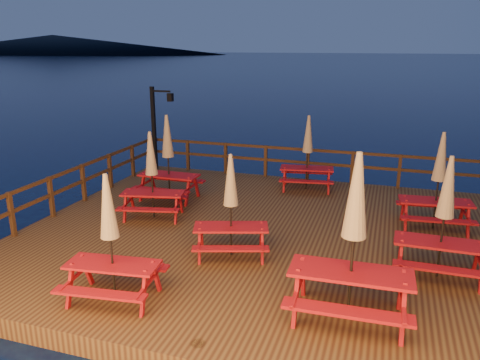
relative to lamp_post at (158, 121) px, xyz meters
The scene contains 14 objects.
ground 7.39m from the lamp_post, 40.16° to the right, with size 500.00×500.00×0.00m, color black.
deck 7.33m from the lamp_post, 40.16° to the right, with size 12.00×10.00×0.40m, color #402414.
deck_piles 7.48m from the lamp_post, 40.16° to the right, with size 11.44×9.44×1.40m.
railing 6.15m from the lamp_post, 27.22° to the right, with size 11.80×9.75×1.10m.
lamp_post is the anchor object (origin of this frame).
headland_left 241.46m from the lamp_post, 129.82° to the left, with size 180.00×84.00×9.00m, color black.
picnic_table_0 4.98m from the lamp_post, 64.40° to the right, with size 1.87×1.66×2.31m.
picnic_table_1 9.10m from the lamp_post, 67.66° to the right, with size 1.80×1.55×2.35m.
picnic_table_2 7.77m from the lamp_post, 51.16° to the right, with size 1.91×1.73×2.27m.
picnic_table_3 5.62m from the lamp_post, ahead, with size 1.83×1.59×2.35m.
picnic_table_4 10.70m from the lamp_post, 32.08° to the right, with size 1.73×1.43×2.46m.
picnic_table_5 10.76m from the lamp_post, 45.67° to the right, with size 2.06×1.71×2.86m.
picnic_table_6 9.65m from the lamp_post, 18.19° to the right, with size 1.84×1.56×2.44m.
picnic_table_7 3.49m from the lamp_post, 57.72° to the right, with size 1.75×1.44×2.50m.
Camera 1 is at (2.54, -10.31, 4.85)m, focal length 35.00 mm.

